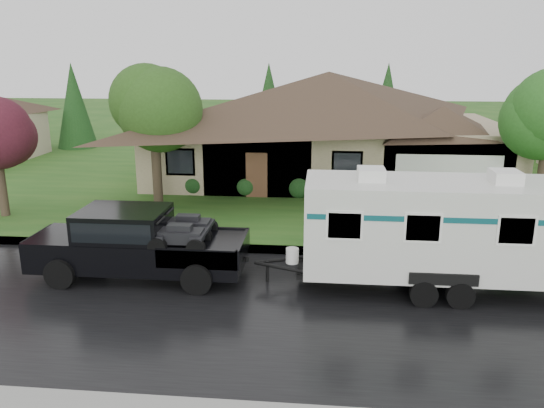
{
  "coord_description": "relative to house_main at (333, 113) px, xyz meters",
  "views": [
    {
      "loc": [
        1.8,
        -14.83,
        6.46
      ],
      "look_at": [
        0.16,
        2.0,
        1.77
      ],
      "focal_mm": 35.0,
      "sensor_mm": 36.0,
      "label": 1
    }
  ],
  "objects": [
    {
      "name": "ground",
      "position": [
        -2.29,
        -13.84,
        -3.59
      ],
      "size": [
        140.0,
        140.0,
        0.0
      ],
      "primitive_type": "plane",
      "color": "#215019",
      "rests_on": "ground"
    },
    {
      "name": "road",
      "position": [
        -2.29,
        -15.84,
        -3.59
      ],
      "size": [
        140.0,
        8.0,
        0.01
      ],
      "primitive_type": "cube",
      "color": "black",
      "rests_on": "ground"
    },
    {
      "name": "curb",
      "position": [
        -2.29,
        -11.59,
        -3.52
      ],
      "size": [
        140.0,
        0.5,
        0.15
      ],
      "primitive_type": "cube",
      "color": "gray",
      "rests_on": "ground"
    },
    {
      "name": "lawn",
      "position": [
        -2.29,
        1.16,
        -3.52
      ],
      "size": [
        140.0,
        26.0,
        0.15
      ],
      "primitive_type": "cube",
      "color": "#215019",
      "rests_on": "ground"
    },
    {
      "name": "house_main",
      "position": [
        0.0,
        0.0,
        0.0
      ],
      "size": [
        19.44,
        10.8,
        6.9
      ],
      "color": "gray",
      "rests_on": "lawn"
    },
    {
      "name": "tree_left_green",
      "position": [
        -7.78,
        -6.37,
        0.91
      ],
      "size": [
        3.79,
        3.79,
        6.27
      ],
      "color": "#382B1E",
      "rests_on": "lawn"
    },
    {
      "name": "shrub_row",
      "position": [
        -0.29,
        -4.54,
        -2.94
      ],
      "size": [
        13.6,
        1.0,
        1.0
      ],
      "color": "#143814",
      "rests_on": "lawn"
    },
    {
      "name": "pickup_truck",
      "position": [
        -6.06,
        -14.1,
        -2.46
      ],
      "size": [
        6.34,
        2.41,
        2.11
      ],
      "color": "black",
      "rests_on": "ground"
    },
    {
      "name": "travel_trailer",
      "position": [
        2.75,
        -14.1,
        -1.73
      ],
      "size": [
        7.82,
        2.75,
        3.51
      ],
      "color": "silver",
      "rests_on": "ground"
    }
  ]
}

